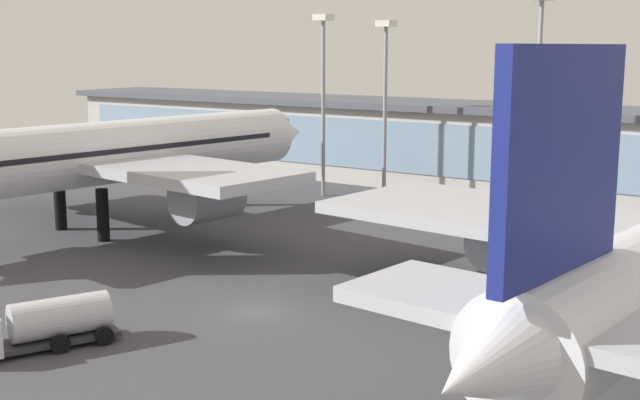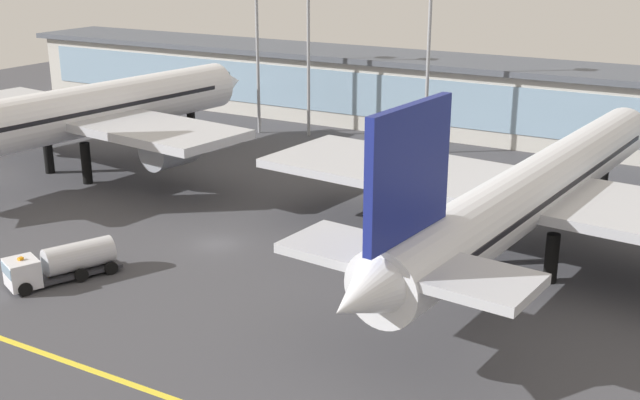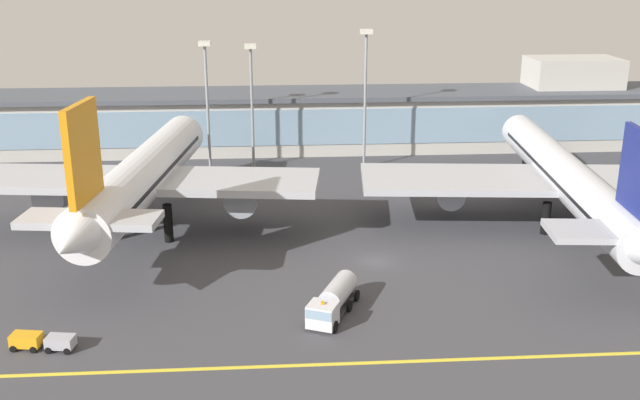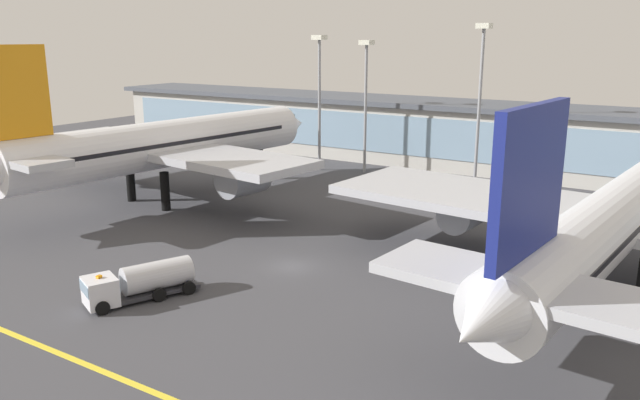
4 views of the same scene
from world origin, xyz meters
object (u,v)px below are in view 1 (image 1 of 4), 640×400
at_px(apron_light_mast_centre, 323,76).
at_px(apron_light_mast_east, 539,72).
at_px(apron_light_mast_west, 385,80).
at_px(airliner_near_left, 107,154).
at_px(fuel_tanker_truck, 31,325).

xyz_separation_m(apron_light_mast_centre, apron_light_mast_east, (24.97, 1.21, 0.84)).
relative_size(apron_light_mast_centre, apron_light_mast_east, 0.93).
height_order(apron_light_mast_west, apron_light_mast_centre, apron_light_mast_centre).
distance_m(apron_light_mast_west, apron_light_mast_centre, 7.27).
relative_size(apron_light_mast_west, apron_light_mast_centre, 0.97).
height_order(airliner_near_left, apron_light_mast_east, apron_light_mast_east).
height_order(fuel_tanker_truck, apron_light_mast_centre, apron_light_mast_centre).
bearing_deg(fuel_tanker_truck, apron_light_mast_east, -166.99).
bearing_deg(apron_light_mast_centre, fuel_tanker_truck, -73.35).
xyz_separation_m(apron_light_mast_west, apron_light_mast_east, (18.08, -1.06, 1.25)).
bearing_deg(apron_light_mast_west, apron_light_mast_east, -3.34).
bearing_deg(fuel_tanker_truck, apron_light_mast_west, -147.59).
distance_m(apron_light_mast_centre, apron_light_mast_east, 25.01).
bearing_deg(airliner_near_left, apron_light_mast_west, -16.89).
distance_m(fuel_tanker_truck, apron_light_mast_centre, 54.83).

